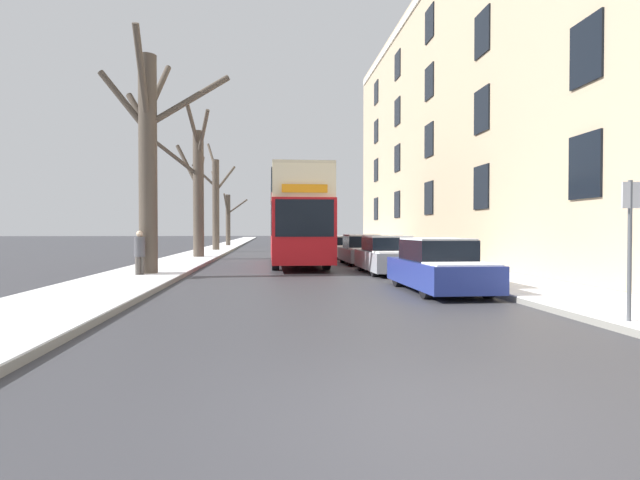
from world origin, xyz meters
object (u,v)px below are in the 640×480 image
(bare_tree_left_2, at_px, (216,201))
(parked_car_1, at_px, (387,256))
(double_decker_bus, at_px, (297,214))
(parked_car_0, at_px, (438,267))
(bare_tree_left_1, at_px, (197,187))
(bare_tree_left_3, at_px, (228,218))
(bare_tree_left_0, at_px, (149,154))
(parked_car_3, at_px, (344,248))
(street_sign_post, at_px, (630,244))
(parked_car_2, at_px, (362,251))
(pedestrian_left_sidewalk, at_px, (140,253))

(bare_tree_left_2, bearing_deg, parked_car_1, -67.53)
(double_decker_bus, height_order, parked_car_0, double_decker_bus)
(bare_tree_left_1, relative_size, bare_tree_left_3, 1.60)
(bare_tree_left_0, relative_size, bare_tree_left_2, 0.94)
(bare_tree_left_1, relative_size, parked_car_1, 1.92)
(bare_tree_left_3, xyz_separation_m, parked_car_3, (8.85, -22.16, -2.35))
(double_decker_bus, height_order, parked_car_1, double_decker_bus)
(parked_car_0, height_order, street_sign_post, street_sign_post)
(bare_tree_left_2, bearing_deg, bare_tree_left_3, 89.78)
(parked_car_1, relative_size, street_sign_post, 1.80)
(bare_tree_left_1, xyz_separation_m, parked_car_0, (8.82, -16.50, -3.58))
(parked_car_2, relative_size, parked_car_3, 0.95)
(bare_tree_left_0, height_order, street_sign_post, bare_tree_left_0)
(double_decker_bus, distance_m, parked_car_3, 7.20)
(double_decker_bus, relative_size, parked_car_1, 2.41)
(parked_car_1, bearing_deg, bare_tree_left_3, 104.78)
(bare_tree_left_3, height_order, parked_car_3, bare_tree_left_3)
(pedestrian_left_sidewalk, bearing_deg, parked_car_2, 165.23)
(pedestrian_left_sidewalk, distance_m, street_sign_post, 14.46)
(double_decker_bus, xyz_separation_m, parked_car_1, (3.27, -5.24, -1.81))
(pedestrian_left_sidewalk, bearing_deg, parked_car_3, -177.31)
(double_decker_bus, bearing_deg, bare_tree_left_1, 136.02)
(parked_car_1, distance_m, parked_car_3, 11.37)
(parked_car_1, bearing_deg, double_decker_bus, 122.00)
(parked_car_3, xyz_separation_m, pedestrian_left_sidewalk, (-9.08, -12.83, 0.29))
(parked_car_1, relative_size, parked_car_3, 1.01)
(parked_car_1, relative_size, parked_car_2, 1.07)
(double_decker_bus, distance_m, parked_car_1, 6.44)
(parked_car_2, bearing_deg, bare_tree_left_2, 118.97)
(parked_car_3, bearing_deg, street_sign_post, -86.55)
(bare_tree_left_1, bearing_deg, pedestrian_left_sidewalk, -91.21)
(parked_car_0, bearing_deg, bare_tree_left_2, 107.98)
(parked_car_1, xyz_separation_m, pedestrian_left_sidewalk, (-9.08, -1.46, 0.24))
(parked_car_3, relative_size, pedestrian_left_sidewalk, 2.69)
(bare_tree_left_3, bearing_deg, bare_tree_left_2, -90.22)
(street_sign_post, bearing_deg, pedestrian_left_sidewalk, 136.32)
(bare_tree_left_2, distance_m, parked_car_1, 23.53)
(parked_car_3, bearing_deg, parked_car_0, -90.00)
(street_sign_post, bearing_deg, bare_tree_left_1, 114.84)
(bare_tree_left_3, bearing_deg, double_decker_bus, -78.85)
(bare_tree_left_1, distance_m, parked_car_1, 14.24)
(parked_car_2, height_order, parked_car_3, parked_car_2)
(double_decker_bus, bearing_deg, bare_tree_left_2, 109.06)
(parked_car_0, bearing_deg, pedestrian_left_sidewalk, 153.89)
(parked_car_3, bearing_deg, double_decker_bus, -118.11)
(bare_tree_left_0, distance_m, bare_tree_left_1, 11.47)
(parked_car_0, xyz_separation_m, street_sign_post, (1.37, -5.53, 0.77))
(parked_car_0, bearing_deg, parked_car_2, 90.00)
(double_decker_bus, bearing_deg, street_sign_post, -74.43)
(bare_tree_left_1, height_order, parked_car_1, bare_tree_left_1)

